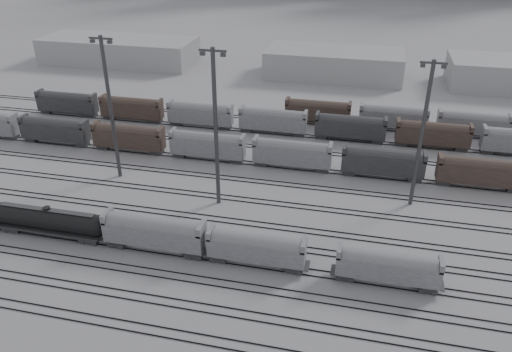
% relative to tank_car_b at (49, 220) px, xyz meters
% --- Properties ---
extents(ground, '(900.00, 900.00, 0.00)m').
position_rel_tank_car_b_xyz_m(ground, '(24.01, -1.00, -2.75)').
color(ground, '#A3A3A8').
rests_on(ground, ground).
extents(tracks, '(220.00, 71.50, 0.16)m').
position_rel_tank_car_b_xyz_m(tracks, '(24.01, 16.50, -2.67)').
color(tracks, black).
rests_on(tracks, ground).
extents(tank_car_b, '(19.22, 3.20, 4.75)m').
position_rel_tank_car_b_xyz_m(tank_car_b, '(0.00, 0.00, 0.00)').
color(tank_car_b, '#242426').
rests_on(tank_car_b, ground).
extents(hopper_car_a, '(15.11, 3.00, 5.40)m').
position_rel_tank_car_b_xyz_m(hopper_car_a, '(17.13, 0.00, 0.59)').
color(hopper_car_a, '#242426').
rests_on(hopper_car_a, ground).
extents(hopper_car_b, '(13.72, 2.73, 4.91)m').
position_rel_tank_car_b_xyz_m(hopper_car_b, '(32.24, 0.00, 0.28)').
color(hopper_car_b, '#242426').
rests_on(hopper_car_b, ground).
extents(hopper_car_c, '(13.49, 2.68, 4.82)m').
position_rel_tank_car_b_xyz_m(hopper_car_c, '(49.93, 0.00, 0.23)').
color(hopper_car_c, '#242426').
rests_on(hopper_car_c, ground).
extents(light_mast_b, '(4.18, 0.67, 26.12)m').
position_rel_tank_car_b_xyz_m(light_mast_b, '(1.18, 20.22, 11.11)').
color(light_mast_b, '#3C3C3F').
rests_on(light_mast_b, ground).
extents(light_mast_c, '(4.24, 0.68, 26.48)m').
position_rel_tank_car_b_xyz_m(light_mast_c, '(22.07, 15.17, 11.30)').
color(light_mast_c, '#3C3C3F').
rests_on(light_mast_c, ground).
extents(light_mast_d, '(3.96, 0.63, 24.76)m').
position_rel_tank_car_b_xyz_m(light_mast_d, '(53.94, 22.15, 10.39)').
color(light_mast_d, '#3C3C3F').
rests_on(light_mast_d, ground).
extents(bg_string_near, '(151.00, 3.00, 5.60)m').
position_rel_tank_car_b_xyz_m(bg_string_near, '(32.01, 31.00, 0.05)').
color(bg_string_near, gray).
rests_on(bg_string_near, ground).
extents(bg_string_mid, '(151.00, 3.00, 5.60)m').
position_rel_tank_car_b_xyz_m(bg_string_mid, '(42.01, 47.00, 0.05)').
color(bg_string_mid, '#242426').
rests_on(bg_string_mid, ground).
extents(bg_string_far, '(66.00, 3.00, 5.60)m').
position_rel_tank_car_b_xyz_m(bg_string_far, '(59.51, 55.00, 0.05)').
color(bg_string_far, '#4A352F').
rests_on(bg_string_far, ground).
extents(warehouse_left, '(50.00, 18.00, 8.00)m').
position_rel_tank_car_b_xyz_m(warehouse_left, '(-35.99, 94.00, 1.25)').
color(warehouse_left, '#ACADAF').
rests_on(warehouse_left, ground).
extents(warehouse_mid, '(40.00, 18.00, 8.00)m').
position_rel_tank_car_b_xyz_m(warehouse_mid, '(34.01, 94.00, 1.25)').
color(warehouse_mid, '#ACADAF').
rests_on(warehouse_mid, ground).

